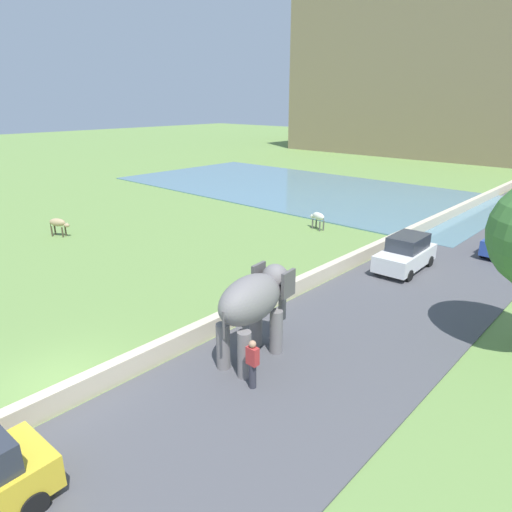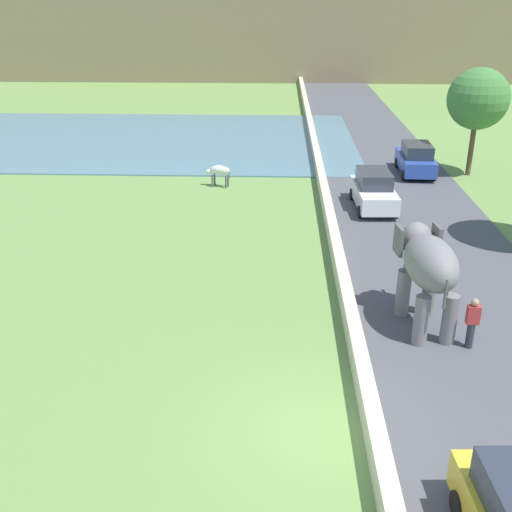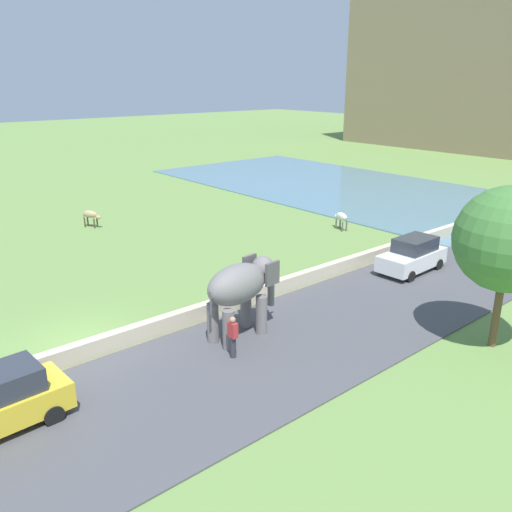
# 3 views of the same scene
# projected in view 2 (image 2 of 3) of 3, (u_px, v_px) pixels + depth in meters

# --- Properties ---
(ground_plane) EXTENTS (220.00, 220.00, 0.00)m
(ground_plane) POSITION_uv_depth(u_px,v_px,m) (320.00, 432.00, 14.47)
(ground_plane) COLOR #6B8E47
(road_surface) EXTENTS (7.00, 120.00, 0.06)m
(road_surface) POSITION_uv_depth(u_px,v_px,m) (393.00, 185.00, 32.61)
(road_surface) COLOR #4C4C51
(road_surface) RESTS_ON ground
(barrier_wall) EXTENTS (0.40, 110.00, 0.70)m
(barrier_wall) POSITION_uv_depth(u_px,v_px,m) (324.00, 190.00, 30.78)
(barrier_wall) COLOR beige
(barrier_wall) RESTS_ON ground
(lake) EXTENTS (36.00, 18.00, 0.08)m
(lake) POSITION_uv_depth(u_px,v_px,m) (94.00, 139.00, 42.75)
(lake) COLOR slate
(lake) RESTS_ON ground
(elephant) EXTENTS (1.70, 3.54, 2.99)m
(elephant) POSITION_uv_depth(u_px,v_px,m) (427.00, 266.00, 18.25)
(elephant) COLOR slate
(elephant) RESTS_ON ground
(person_beside_elephant) EXTENTS (0.36, 0.22, 1.63)m
(person_beside_elephant) POSITION_uv_depth(u_px,v_px,m) (472.00, 323.00, 17.49)
(person_beside_elephant) COLOR #33333D
(person_beside_elephant) RESTS_ON ground
(car_blue) EXTENTS (1.89, 4.05, 1.80)m
(car_blue) POSITION_uv_depth(u_px,v_px,m) (416.00, 159.00, 34.21)
(car_blue) COLOR #2D4CA8
(car_blue) RESTS_ON ground
(car_white) EXTENTS (1.91, 4.06, 1.80)m
(car_white) POSITION_uv_depth(u_px,v_px,m) (374.00, 190.00, 28.89)
(car_white) COLOR white
(car_white) RESTS_ON ground
(cow_white) EXTENTS (1.42, 0.74, 1.15)m
(cow_white) POSITION_uv_depth(u_px,v_px,m) (219.00, 171.00, 32.17)
(cow_white) COLOR silver
(cow_white) RESTS_ON ground
(tree_mid) EXTENTS (3.29, 3.29, 5.86)m
(tree_mid) POSITION_uv_depth(u_px,v_px,m) (478.00, 99.00, 32.89)
(tree_mid) COLOR brown
(tree_mid) RESTS_ON ground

